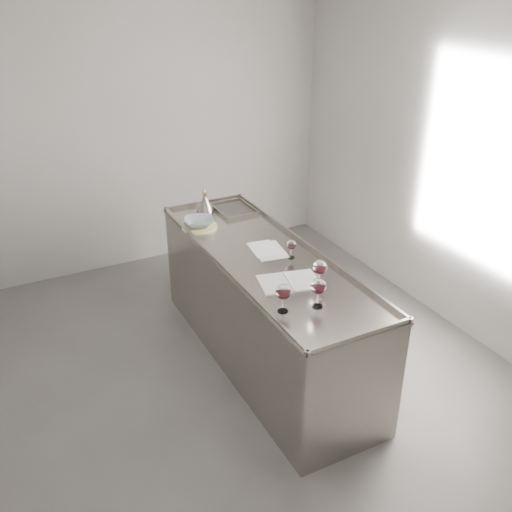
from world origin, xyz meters
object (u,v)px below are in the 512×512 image
counter (265,309)px  wine_glass_left (283,293)px  wine_glass_middle (318,287)px  notebook (289,282)px  wine_funnel (205,204)px  wine_glass_small (291,245)px  wine_glass_right (320,268)px  ceramic_bowl (199,222)px

counter → wine_glass_left: size_ratio=12.70×
wine_glass_left → wine_glass_middle: size_ratio=0.95×
notebook → wine_funnel: wine_funnel is taller
wine_glass_middle → wine_funnel: 1.80m
notebook → wine_funnel: (-0.02, 1.45, 0.06)m
wine_glass_small → wine_funnel: bearing=101.0°
wine_glass_right → wine_glass_small: bearing=84.4°
wine_glass_middle → wine_glass_small: wine_glass_middle is taller
ceramic_bowl → wine_glass_right: bearing=-74.4°
counter → wine_glass_left: (-0.26, -0.73, 0.60)m
wine_glass_small → counter: bearing=144.6°
wine_glass_left → notebook: (0.22, 0.29, -0.13)m
counter → wine_glass_small: wine_glass_small is taller
wine_glass_right → wine_glass_left: bearing=-155.8°
wine_glass_left → notebook: size_ratio=0.42×
wine_glass_middle → wine_funnel: wine_funnel is taller
counter → notebook: 0.65m
wine_glass_small → ceramic_bowl: bearing=115.9°
counter → notebook: size_ratio=5.28×
ceramic_bowl → counter: bearing=-71.3°
wine_glass_right → wine_glass_middle: bearing=-125.1°
wine_glass_right → notebook: (-0.16, 0.12, -0.13)m
wine_glass_right → wine_funnel: bearing=96.3°
counter → wine_glass_left: 0.98m
notebook → wine_glass_right: bearing=-24.6°
counter → wine_glass_small: (0.16, -0.11, 0.57)m
wine_glass_middle → wine_glass_right: 0.27m
counter → wine_glass_right: size_ratio=12.57×
notebook → wine_glass_left: bearing=-113.4°
wine_glass_left → wine_funnel: bearing=83.4°
wine_funnel → wine_glass_middle: bearing=-89.3°
wine_glass_right → wine_glass_small: size_ratio=1.35×
wine_glass_left → wine_glass_middle: bearing=-12.8°
wine_glass_right → notebook: wine_glass_right is taller
counter → wine_funnel: (-0.06, 1.01, 0.54)m
ceramic_bowl → wine_funnel: (0.18, 0.30, 0.02)m
counter → wine_glass_middle: bearing=-92.9°
wine_glass_right → notebook: size_ratio=0.42×
notebook → counter: bearing=97.3°
notebook → ceramic_bowl: bearing=112.8°
counter → ceramic_bowl: 0.91m
wine_glass_left → wine_funnel: wine_funnel is taller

